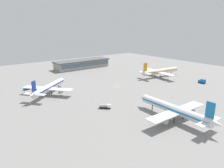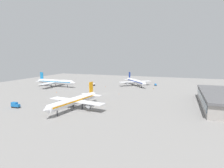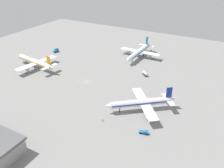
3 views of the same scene
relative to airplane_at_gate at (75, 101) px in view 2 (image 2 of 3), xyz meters
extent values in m
plane|color=gray|center=(49.28, -0.33, -5.07)|extent=(288.00, 288.00, 0.00)
cube|color=#9E9993|center=(34.63, -78.33, -1.24)|extent=(58.45, 17.46, 7.66)
cube|color=#4C6070|center=(34.63, -69.42, -0.15)|extent=(56.11, 0.30, 3.94)
cube|color=#59595B|center=(34.63, -78.33, 3.13)|extent=(60.78, 18.16, 1.31)
cylinder|color=white|center=(-0.51, 0.07, 0.00)|extent=(38.65, 9.44, 4.23)
cone|color=white|center=(-20.80, 2.87, 0.00)|extent=(4.74, 4.56, 4.02)
cone|color=white|center=(19.79, -2.73, 0.64)|extent=(5.70, 4.07, 3.38)
cube|color=orange|center=(-0.51, 0.07, 0.32)|extent=(37.14, 9.32, 0.76)
cube|color=white|center=(1.40, -0.19, -0.42)|extent=(11.08, 37.01, 0.38)
cylinder|color=#A5A8AD|center=(0.00, -10.32, -1.90)|extent=(5.27, 2.99, 2.33)
cylinder|color=#A5A8AD|center=(2.79, 9.93, -1.90)|extent=(5.27, 2.99, 2.33)
cube|color=white|center=(16.63, -2.29, 0.42)|extent=(5.41, 14.94, 0.30)
cube|color=orange|center=(16.63, -2.29, 5.50)|extent=(3.72, 0.96, 6.76)
cylinder|color=black|center=(-13.83, 1.91, -3.59)|extent=(0.51, 0.51, 2.96)
cylinder|color=black|center=(2.08, -3.70, -3.59)|extent=(0.51, 0.51, 2.96)
cylinder|color=black|center=(3.00, 3.00, -3.59)|extent=(0.51, 0.51, 2.96)
cylinder|color=white|center=(96.71, -13.53, -0.28)|extent=(30.77, 25.95, 4.00)
cone|color=white|center=(81.65, -25.71, -0.28)|extent=(5.49, 5.46, 3.80)
cone|color=white|center=(111.77, -1.36, 0.32)|extent=(5.89, 5.63, 3.20)
cube|color=navy|center=(96.71, -13.53, 0.02)|extent=(29.69, 25.10, 0.72)
cube|color=white|center=(98.12, -12.39, -0.68)|extent=(26.22, 30.50, 0.36)
cylinder|color=#A5A8AD|center=(104.20, -19.91, -2.07)|extent=(5.05, 4.68, 2.20)
cylinder|color=#A5A8AD|center=(92.05, -4.88, -2.07)|extent=(5.05, 4.68, 2.20)
cube|color=white|center=(109.42, -3.26, 0.12)|extent=(11.21, 12.78, 0.29)
cube|color=navy|center=(109.42, -3.26, 4.92)|extent=(2.98, 2.53, 6.39)
cylinder|color=black|center=(86.82, -21.53, -3.67)|extent=(0.48, 0.48, 2.80)
cylinder|color=black|center=(100.98, -14.19, -3.67)|extent=(0.48, 0.48, 2.80)
cylinder|color=black|center=(96.96, -9.22, -3.67)|extent=(0.48, 0.48, 2.80)
cylinder|color=white|center=(63.51, 60.93, 0.08)|extent=(5.08, 39.11, 4.29)
cone|color=white|center=(63.08, 40.13, 0.08)|extent=(4.16, 4.38, 4.08)
cone|color=white|center=(63.93, 81.73, 0.72)|extent=(3.54, 5.44, 3.43)
cube|color=#1972B2|center=(63.51, 60.93, 0.40)|extent=(5.14, 37.55, 0.77)
cube|color=white|center=(63.54, 62.88, -0.35)|extent=(37.20, 7.00, 0.39)
cylinder|color=#A5A8AD|center=(73.92, 62.67, -1.85)|extent=(2.46, 5.12, 2.36)
cylinder|color=#A5A8AD|center=(53.17, 63.09, -1.85)|extent=(2.46, 5.12, 2.36)
cube|color=white|center=(63.86, 78.49, 0.51)|extent=(14.90, 3.80, 0.31)
cube|color=#1972B2|center=(63.86, 78.49, 5.66)|extent=(0.54, 3.76, 6.87)
cylinder|color=black|center=(63.23, 47.27, -3.57)|extent=(0.52, 0.52, 3.01)
cylinder|color=black|center=(67.00, 63.98, -3.57)|extent=(0.52, 0.52, 3.01)
cylinder|color=black|center=(60.13, 64.12, -3.57)|extent=(0.52, 0.52, 3.01)
cube|color=black|center=(106.08, -32.45, -4.52)|extent=(4.68, 2.71, 0.30)
cube|color=#1966B2|center=(107.36, -32.20, -3.77)|extent=(2.13, 2.21, 1.20)
cube|color=#3F596B|center=(108.15, -32.04, -3.53)|extent=(0.39, 1.58, 0.67)
cube|color=#1966B2|center=(105.20, -32.62, -4.07)|extent=(2.92, 2.36, 0.60)
cylinder|color=black|center=(107.41, -31.22, -4.67)|extent=(0.84, 0.45, 0.80)
cylinder|color=black|center=(107.77, -33.08, -4.67)|extent=(0.84, 0.45, 0.80)
cylinder|color=black|center=(104.39, -31.81, -4.67)|extent=(0.84, 0.45, 0.80)
cylinder|color=black|center=(104.75, -33.68, -4.67)|extent=(0.84, 0.45, 0.80)
cube|color=black|center=(82.01, 29.74, -4.52)|extent=(5.97, 5.61, 0.30)
cube|color=white|center=(80.33, 31.23, -3.57)|extent=(2.61, 2.62, 1.60)
cube|color=#3F596B|center=(79.73, 31.77, -3.25)|extent=(1.12, 1.25, 0.90)
cylinder|color=#B7B7BC|center=(82.69, 29.14, -3.47)|extent=(4.56, 4.34, 1.80)
cylinder|color=black|center=(79.73, 30.50, -4.67)|extent=(0.80, 0.76, 0.80)
cylinder|color=black|center=(81.00, 31.92, -4.67)|extent=(0.80, 0.76, 0.80)
cylinder|color=black|center=(83.03, 27.56, -4.67)|extent=(0.80, 0.76, 0.80)
cylinder|color=black|center=(84.29, 28.98, -4.67)|extent=(0.80, 0.76, 0.80)
cube|color=black|center=(-9.66, 34.77, -4.52)|extent=(1.95, 5.62, 0.30)
cube|color=#1966B2|center=(-9.67, 32.87, -3.57)|extent=(1.91, 1.82, 1.60)
cube|color=#3F596B|center=(-9.68, 32.06, -3.25)|extent=(1.60, 0.09, 0.90)
cube|color=#1966B2|center=(-9.65, 35.67, -3.07)|extent=(1.93, 3.82, 2.60)
cylinder|color=black|center=(-8.72, 32.80, -4.67)|extent=(0.31, 0.80, 0.80)
cylinder|color=black|center=(-10.62, 32.81, -4.67)|extent=(0.31, 0.80, 0.80)
cylinder|color=black|center=(-8.69, 36.72, -4.67)|extent=(0.31, 0.80, 0.80)
cylinder|color=black|center=(-10.59, 36.73, -4.67)|extent=(0.31, 0.80, 0.80)
cylinder|color=#1E2338|center=(82.72, -33.82, -4.65)|extent=(0.40, 0.40, 0.85)
cylinder|color=yellow|center=(82.72, -33.82, -3.92)|extent=(0.48, 0.48, 0.60)
sphere|color=tan|center=(82.72, -33.82, -3.51)|extent=(0.22, 0.22, 0.22)
cylinder|color=yellow|center=(82.94, -33.74, -3.92)|extent=(0.10, 0.10, 0.54)
cylinder|color=yellow|center=(82.49, -33.89, -3.92)|extent=(0.10, 0.10, 0.54)
cone|color=#EA590C|center=(38.56, 41.63, -4.77)|extent=(0.44, 0.44, 0.60)
cone|color=#EA590C|center=(80.29, 13.71, -4.77)|extent=(0.44, 0.44, 0.60)
cone|color=#EA590C|center=(49.31, -10.62, -4.77)|extent=(0.44, 0.44, 0.60)
camera|label=1|loc=(143.53, 115.46, 38.79)|focal=32.90mm
camera|label=2|loc=(-90.71, -56.73, 25.25)|focal=29.86mm
camera|label=3|loc=(135.80, -119.32, 73.09)|focal=36.98mm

